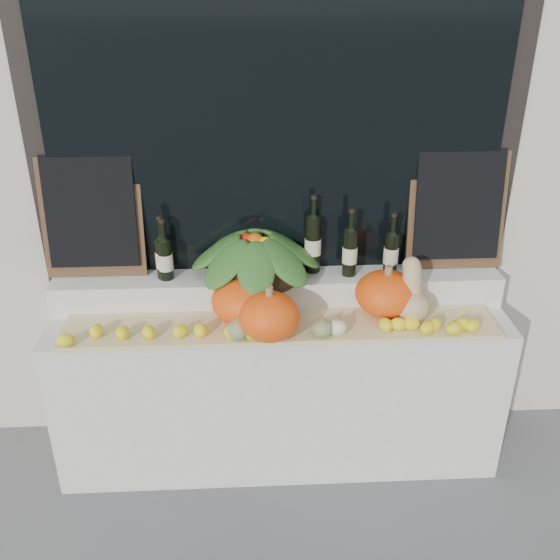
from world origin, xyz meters
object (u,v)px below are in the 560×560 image
object	(u,v)px
produce_bowl	(255,255)
pumpkin_left	(245,300)
pumpkin_right	(387,293)
wine_bottle_tall	(313,244)
butternut_squash	(412,297)

from	to	relation	value
produce_bowl	pumpkin_left	bearing A→B (deg)	-104.62
produce_bowl	pumpkin_right	bearing A→B (deg)	-15.06
produce_bowl	wine_bottle_tall	size ratio (longest dim) A/B	1.71
pumpkin_right	produce_bowl	xyz separation A→B (m)	(-0.64, 0.17, 0.15)
pumpkin_right	butternut_squash	size ratio (longest dim) A/B	1.04
produce_bowl	wine_bottle_tall	world-z (taller)	wine_bottle_tall
produce_bowl	wine_bottle_tall	bearing A→B (deg)	9.50
pumpkin_left	butternut_squash	bearing A→B (deg)	-1.58
butternut_squash	wine_bottle_tall	size ratio (longest dim) A/B	0.73
butternut_squash	wine_bottle_tall	xyz separation A→B (m)	(-0.46, 0.29, 0.17)
pumpkin_right	wine_bottle_tall	distance (m)	0.45
pumpkin_left	wine_bottle_tall	bearing A→B (deg)	37.20
pumpkin_right	produce_bowl	distance (m)	0.68
pumpkin_right	produce_bowl	size ratio (longest dim) A/B	0.45
butternut_squash	produce_bowl	size ratio (longest dim) A/B	0.43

